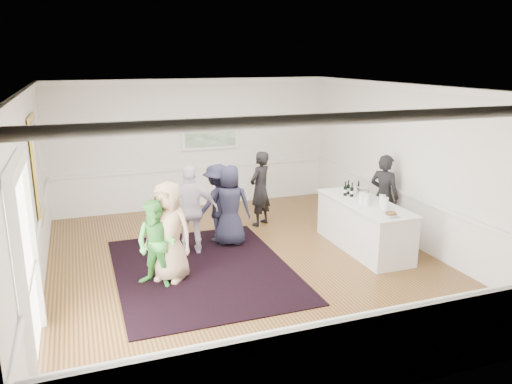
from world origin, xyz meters
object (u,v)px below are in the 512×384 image
object	(u,v)px
guest_dark_a	(218,203)
guest_dark_b	(260,189)
ice_bucket	(362,194)
guest_lilac	(191,210)
serving_table	(364,225)
guest_green	(156,244)
nut_bowl	(391,214)
bartender	(384,196)
guest_tan	(169,232)
guest_navy	(230,205)

from	to	relation	value
guest_dark_a	guest_dark_b	xyz separation A→B (m)	(1.16, 0.65, 0.04)
ice_bucket	guest_lilac	bearing A→B (deg)	167.19
serving_table	guest_green	xyz separation A→B (m)	(-4.10, -0.29, 0.25)
guest_green	guest_dark_a	size ratio (longest dim) A/B	0.91
guest_green	guest_dark_a	world-z (taller)	guest_dark_a
ice_bucket	nut_bowl	distance (m)	1.14
guest_green	nut_bowl	world-z (taller)	guest_green
guest_lilac	guest_dark_b	size ratio (longest dim) A/B	1.03
bartender	guest_green	size ratio (longest dim) A/B	1.20
guest_tan	ice_bucket	distance (m)	3.93
guest_tan	guest_green	distance (m)	0.33
guest_dark_a	nut_bowl	xyz separation A→B (m)	(2.50, -2.37, 0.20)
bartender	guest_dark_a	bearing A→B (deg)	46.69
ice_bucket	nut_bowl	bearing A→B (deg)	-95.76
bartender	guest_tan	distance (m)	4.67
serving_table	guest_lilac	world-z (taller)	guest_lilac
guest_tan	guest_green	bearing A→B (deg)	-105.07
guest_tan	serving_table	bearing A→B (deg)	39.95
guest_tan	ice_bucket	world-z (taller)	guest_tan
ice_bucket	bartender	bearing A→B (deg)	23.42
bartender	guest_dark_b	xyz separation A→B (m)	(-2.18, 1.58, -0.04)
guest_green	bartender	bearing A→B (deg)	48.51
bartender	guest_dark_b	bearing A→B (deg)	26.40
serving_table	guest_lilac	xyz separation A→B (m)	(-3.24, 0.94, 0.38)
guest_navy	guest_dark_b	bearing A→B (deg)	-113.48
guest_tan	guest_lilac	world-z (taller)	guest_lilac
bartender	ice_bucket	world-z (taller)	bartender
guest_navy	guest_green	bearing A→B (deg)	63.20
guest_tan	guest_lilac	xyz separation A→B (m)	(0.62, 1.05, 0.00)
guest_navy	nut_bowl	xyz separation A→B (m)	(2.34, -2.08, 0.18)
guest_green	nut_bowl	bearing A→B (deg)	30.11
bartender	nut_bowl	distance (m)	1.67
guest_dark_b	guest_navy	distance (m)	1.37
guest_lilac	nut_bowl	xyz separation A→B (m)	(3.17, -1.88, 0.14)
guest_green	ice_bucket	world-z (taller)	guest_green
guest_green	guest_lilac	bearing A→B (deg)	94.07
bartender	guest_dark_a	xyz separation A→B (m)	(-3.34, 0.93, -0.08)
guest_dark_b	ice_bucket	bearing A→B (deg)	93.24
guest_green	guest_lilac	world-z (taller)	guest_lilac
guest_dark_b	guest_navy	size ratio (longest dim) A/B	1.03
guest_lilac	guest_dark_a	size ratio (longest dim) A/B	1.07
guest_lilac	guest_navy	xyz separation A→B (m)	(0.83, 0.20, -0.05)
guest_dark_a	guest_dark_b	size ratio (longest dim) A/B	0.95
guest_lilac	guest_dark_a	xyz separation A→B (m)	(0.67, 0.50, -0.06)
bartender	guest_dark_a	world-z (taller)	bartender
nut_bowl	guest_green	bearing A→B (deg)	170.90
guest_dark_b	ice_bucket	size ratio (longest dim) A/B	6.50
ice_bucket	guest_dark_a	bearing A→B (deg)	154.59
guest_lilac	ice_bucket	xyz separation A→B (m)	(3.28, -0.75, 0.21)
serving_table	nut_bowl	world-z (taller)	nut_bowl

